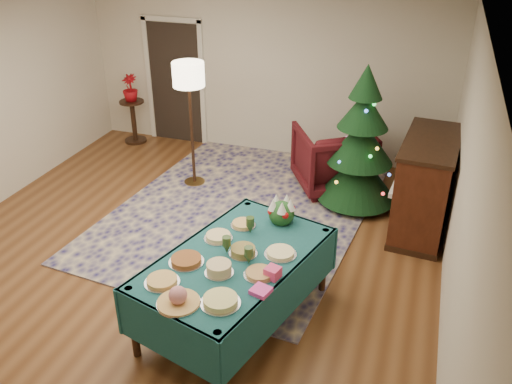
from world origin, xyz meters
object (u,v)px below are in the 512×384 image
(buffet_table, at_px, (235,270))
(side_table, at_px, (134,122))
(christmas_tree, at_px, (361,145))
(potted_plant, at_px, (131,94))
(armchair, at_px, (333,155))
(floor_lamp, at_px, (189,82))
(piano, at_px, (425,186))
(gift_box, at_px, (273,273))

(buffet_table, height_order, side_table, buffet_table)
(christmas_tree, bearing_deg, potted_plant, 165.99)
(armchair, bearing_deg, potted_plant, -39.86)
(armchair, xyz_separation_m, floor_lamp, (-1.99, -0.53, 1.05))
(piano, bearing_deg, gift_box, -114.71)
(floor_lamp, bearing_deg, buffet_table, -58.17)
(buffet_table, bearing_deg, side_table, 130.91)
(buffet_table, xyz_separation_m, piano, (1.64, 2.43, -0.02))
(gift_box, height_order, christmas_tree, christmas_tree)
(floor_lamp, bearing_deg, christmas_tree, 3.48)
(buffet_table, relative_size, armchair, 2.18)
(buffet_table, xyz_separation_m, floor_lamp, (-1.66, 2.68, 0.94))
(armchair, bearing_deg, piano, 119.43)
(gift_box, bearing_deg, armchair, 91.81)
(gift_box, xyz_separation_m, piano, (1.21, 2.63, -0.23))
(floor_lamp, xyz_separation_m, piano, (3.31, -0.25, -0.96))
(gift_box, bearing_deg, potted_plant, 132.96)
(gift_box, distance_m, side_table, 5.55)
(side_table, relative_size, christmas_tree, 0.38)
(christmas_tree, distance_m, piano, 1.02)
(side_table, bearing_deg, floor_lamp, -34.91)
(gift_box, height_order, potted_plant, potted_plant)
(buffet_table, distance_m, christmas_tree, 2.94)
(gift_box, distance_m, floor_lamp, 3.64)
(armchair, height_order, side_table, armchair)
(buffet_table, height_order, armchair, armchair)
(gift_box, distance_m, potted_plant, 5.53)
(side_table, distance_m, christmas_tree, 4.24)
(gift_box, relative_size, potted_plant, 0.27)
(buffet_table, bearing_deg, floor_lamp, 121.83)
(side_table, xyz_separation_m, potted_plant, (0.00, 0.00, 0.51))
(piano, bearing_deg, potted_plant, 164.08)
(buffet_table, distance_m, side_table, 5.10)
(side_table, bearing_deg, buffet_table, -49.09)
(side_table, bearing_deg, potted_plant, 90.00)
(christmas_tree, bearing_deg, side_table, 165.99)
(potted_plant, xyz_separation_m, christmas_tree, (4.08, -1.02, 0.01))
(armchair, relative_size, piano, 0.70)
(floor_lamp, height_order, potted_plant, floor_lamp)
(floor_lamp, bearing_deg, piano, -4.39)
(gift_box, xyz_separation_m, armchair, (-0.11, 3.41, -0.32))
(floor_lamp, distance_m, christmas_tree, 2.51)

